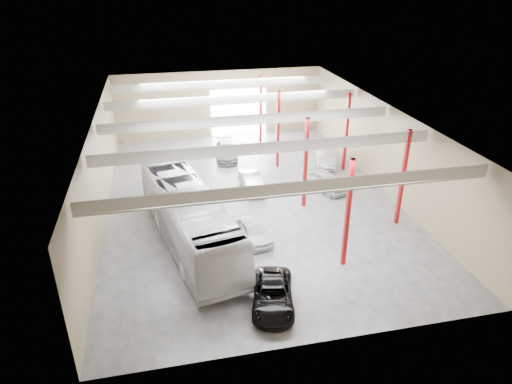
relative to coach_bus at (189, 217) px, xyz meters
name	(u,v)px	position (x,y,z in m)	size (l,w,h in m)	color
depot_shell	(250,137)	(5.32, 6.03, 3.02)	(22.12, 32.12, 7.06)	#434348
coach_bus	(189,217)	(0.00, 0.00, 0.00)	(3.28, 14.03, 3.91)	silver
black_sedan	(273,295)	(3.79, -7.28, -1.29)	(2.19, 4.76, 1.32)	black
car_row_a	(252,230)	(4.10, -0.45, -1.26)	(1.63, 4.05, 1.38)	silver
car_row_b	(252,182)	(5.65, 7.05, -1.26)	(1.48, 4.24, 1.40)	#A1A1A5
car_row_c	(226,151)	(4.68, 14.55, -1.25)	(1.97, 4.85, 1.41)	slate
car_right_near	(325,156)	(13.49, 11.20, -1.18)	(1.64, 4.70, 1.55)	silver
car_right_far	(325,181)	(11.60, 6.00, -1.20)	(1.78, 4.42, 1.51)	silver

